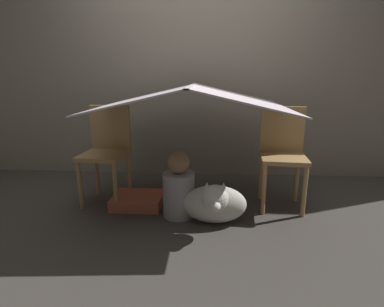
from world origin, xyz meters
TOP-DOWN VIEW (x-y plane):
  - ground_plane at (0.00, 0.00)m, footprint 8.80×8.80m
  - wall_back at (0.00, 1.01)m, footprint 7.00×0.05m
  - chair_left at (-0.79, 0.15)m, footprint 0.42×0.42m
  - chair_right at (0.80, 0.15)m, footprint 0.41×0.41m
  - sheet_canopy at (0.00, 0.08)m, footprint 1.59×1.26m
  - person_front at (-0.10, -0.14)m, footprint 0.26×0.26m
  - dog at (0.20, -0.28)m, footprint 0.51×0.45m
  - floor_cushion at (-0.49, 0.03)m, footprint 0.44×0.35m

SIDE VIEW (x-z plane):
  - ground_plane at x=0.00m, z-range 0.00..0.00m
  - floor_cushion at x=-0.49m, z-range 0.00..0.10m
  - dog at x=0.20m, z-range -0.02..0.39m
  - person_front at x=-0.10m, z-range -0.04..0.52m
  - chair_left at x=-0.79m, z-range 0.06..0.94m
  - chair_right at x=0.80m, z-range 0.06..0.94m
  - sheet_canopy at x=0.00m, z-range 0.88..1.07m
  - wall_back at x=0.00m, z-range 0.00..2.50m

